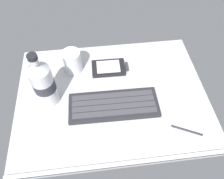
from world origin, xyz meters
The scene contains 7 objects.
ground_plane centered at (0.00, -0.23, -0.99)cm, with size 64.00×48.00×2.80cm.
keyboard centered at (-0.16, -4.69, 0.81)cm, with size 29.20×11.55×1.70cm.
handheld_device centered at (0.66, 11.50, 0.73)cm, with size 12.91×7.84×1.50cm.
juice_cup centered at (-12.60, 12.94, 3.91)cm, with size 6.40×6.40×8.50cm.
water_bottle centered at (-20.73, 0.53, 9.01)cm, with size 6.73×6.73×20.80cm.
charger_block centered at (23.17, 12.42, 1.20)cm, with size 7.00×5.60×2.40cm, color white.
stylus_pen centered at (21.07, -15.79, 0.35)cm, with size 0.70×0.70×9.50cm, color #26262B.
Camera 1 is at (-4.80, -40.39, 60.19)cm, focal length 34.25 mm.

